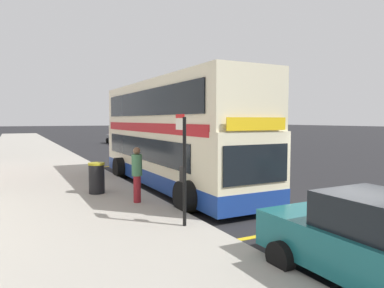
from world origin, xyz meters
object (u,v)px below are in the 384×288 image
Objects in this scene: bus_stop_sign at (183,161)px; pedestrian_waiting_near_sign at (137,172)px; parked_car_grey_kerbside at (118,137)px; litter_bin at (97,178)px; parked_car_maroon_far at (165,141)px; parked_car_teal_ahead at (381,245)px; double_decker_bus at (172,138)px.

pedestrian_waiting_near_sign is at bearing 95.04° from bus_stop_sign.
litter_bin is at bearing -108.63° from parked_car_grey_kerbside.
pedestrian_waiting_near_sign is at bearing -67.03° from litter_bin.
bus_stop_sign reaches higher than parked_car_maroon_far.
parked_car_teal_ahead is at bearing -77.10° from pedestrian_waiting_near_sign.
pedestrian_waiting_near_sign is 1.60× the size of litter_bin.
parked_car_teal_ahead is 3.73× the size of litter_bin.
bus_stop_sign reaches higher than parked_car_grey_kerbside.
parked_car_grey_kerbside is 10.16m from parked_car_maroon_far.
parked_car_grey_kerbside is (7.41, 33.05, -0.99)m from bus_stop_sign.
parked_car_grey_kerbside is at bearing 81.93° from parked_car_teal_ahead.
double_decker_bus reaches higher than bus_stop_sign.
bus_stop_sign reaches higher than litter_bin.
double_decker_bus is 5.94m from bus_stop_sign.
litter_bin is at bearing 112.97° from pedestrian_waiting_near_sign.
parked_car_teal_ahead is 7.53m from pedestrian_waiting_near_sign.
bus_stop_sign is at bearing -110.92° from parked_car_maroon_far.
parked_car_grey_kerbside is at bearing 101.36° from parked_car_maroon_far.
pedestrian_waiting_near_sign is (-9.51, -20.14, 0.33)m from parked_car_maroon_far.
double_decker_bus is 6.35× the size of pedestrian_waiting_near_sign.
parked_car_teal_ahead is at bearing -104.97° from parked_car_maroon_far.
parked_car_teal_ahead is at bearing -72.16° from bus_stop_sign.
litter_bin is at bearing -118.86° from parked_car_maroon_far.
double_decker_bus reaches higher than parked_car_maroon_far.
parked_car_maroon_far is 20.86m from litter_bin.
bus_stop_sign is 0.68× the size of parked_car_maroon_far.
double_decker_bus is at bearing 68.60° from bus_stop_sign.
bus_stop_sign is 0.68× the size of parked_car_grey_kerbside.
pedestrian_waiting_near_sign reaches higher than litter_bin.
parked_car_maroon_far reaches higher than litter_bin.
parked_car_grey_kerbside is 1.00× the size of parked_car_teal_ahead.
parked_car_maroon_far is at bearing 60.20° from litter_bin.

